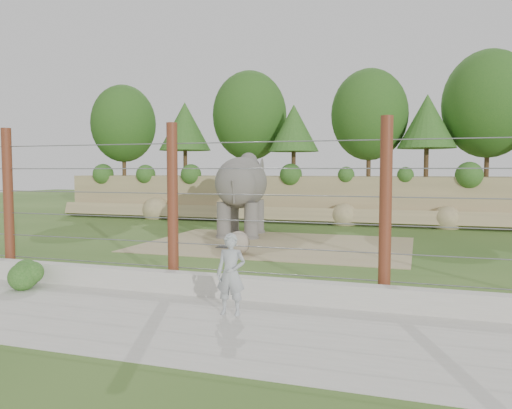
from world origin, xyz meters
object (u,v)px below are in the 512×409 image
(elephant, at_px, (241,195))
(barrier_fence, at_px, (173,206))
(stone_ball, at_px, (238,243))
(zookeeper, at_px, (231,274))

(elephant, xyz_separation_m, barrier_fence, (1.65, -9.50, 0.21))
(stone_ball, relative_size, zookeeper, 0.49)
(barrier_fence, xyz_separation_m, zookeeper, (2.17, -1.74, -1.18))
(stone_ball, distance_m, barrier_fence, 5.08)
(elephant, distance_m, zookeeper, 11.91)
(elephant, xyz_separation_m, zookeeper, (3.82, -11.24, -0.97))
(elephant, height_order, stone_ball, elephant)
(stone_ball, bearing_deg, zookeeper, -71.05)
(elephant, xyz_separation_m, stone_ball, (1.57, -4.67, -1.37))
(elephant, relative_size, stone_ball, 5.60)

